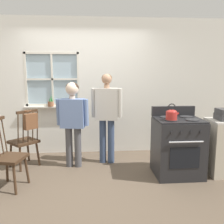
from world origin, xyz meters
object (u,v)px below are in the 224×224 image
at_px(person_teen_center, 107,111).
at_px(kettle, 172,114).
at_px(handbag, 30,121).
at_px(chair_near_wall, 8,158).
at_px(stove, 178,146).
at_px(person_elderly_left, 73,116).
at_px(chair_by_window, 24,141).
at_px(potted_plant, 51,103).

xyz_separation_m(person_teen_center, kettle, (0.93, -0.77, 0.06)).
xyz_separation_m(kettle, handbag, (-2.22, 0.52, -0.17)).
relative_size(chair_near_wall, stove, 0.94).
bearing_deg(person_teen_center, person_elderly_left, -157.12).
bearing_deg(stove, chair_near_wall, -174.25).
distance_m(person_elderly_left, stove, 1.82).
bearing_deg(kettle, chair_by_window, 163.95).
bearing_deg(stove, handbag, 170.74).
bearing_deg(potted_plant, stove, -29.01).
height_order(chair_by_window, potted_plant, potted_plant).
xyz_separation_m(person_elderly_left, handbag, (-0.69, -0.10, -0.06)).
relative_size(stove, kettle, 4.39).
xyz_separation_m(person_elderly_left, kettle, (1.53, -0.62, 0.11)).
height_order(chair_by_window, person_teen_center, person_teen_center).
xyz_separation_m(person_teen_center, handbag, (-1.28, -0.25, -0.11)).
height_order(chair_by_window, chair_near_wall, same).
xyz_separation_m(person_elderly_left, potted_plant, (-0.48, 0.72, 0.14)).
bearing_deg(kettle, person_elderly_left, 157.95).
bearing_deg(kettle, chair_near_wall, -176.98).
bearing_deg(handbag, kettle, -13.19).
bearing_deg(person_elderly_left, person_teen_center, 23.83).
bearing_deg(stove, person_elderly_left, 163.92).
distance_m(person_teen_center, handbag, 1.31).
bearing_deg(chair_by_window, potted_plant, -164.80).
bearing_deg(stove, potted_plant, 150.99).
bearing_deg(person_elderly_left, potted_plant, 133.61).
bearing_deg(person_elderly_left, kettle, -12.15).
bearing_deg(person_teen_center, stove, -21.12).
distance_m(stove, potted_plant, 2.55).
relative_size(person_teen_center, potted_plant, 6.88).
xyz_separation_m(chair_near_wall, potted_plant, (0.39, 1.46, 0.60)).
height_order(person_teen_center, stove, person_teen_center).
bearing_deg(chair_by_window, person_elderly_left, 130.83).
distance_m(chair_by_window, person_elderly_left, 0.97).
relative_size(person_teen_center, handbag, 5.27).
relative_size(chair_near_wall, handbag, 3.33).
distance_m(person_elderly_left, kettle, 1.65).
xyz_separation_m(kettle, potted_plant, (-2.01, 1.33, 0.03)).
relative_size(chair_by_window, potted_plant, 4.35).
distance_m(chair_near_wall, kettle, 2.47).
bearing_deg(chair_by_window, kettle, 119.20).
bearing_deg(handbag, person_elderly_left, 8.22).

